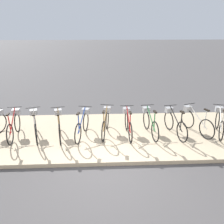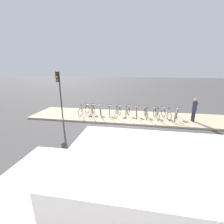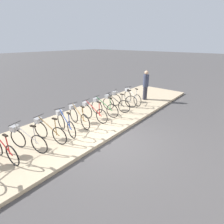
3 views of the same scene
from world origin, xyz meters
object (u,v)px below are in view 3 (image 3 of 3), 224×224
parked_bicycle_5 (78,116)px  parked_bicycle_8 (114,103)px  parked_bicycle_2 (26,138)px  parked_bicycle_7 (103,107)px  parked_bicycle_9 (121,99)px  parked_bicycle_10 (131,96)px  pedestrian (146,85)px  parked_bicycle_6 (92,111)px  parked_bicycle_1 (2,147)px  parked_bicycle_4 (65,122)px  parked_bicycle_3 (48,130)px

parked_bicycle_5 → parked_bicycle_8: size_ratio=1.00×
parked_bicycle_2 → parked_bicycle_7: bearing=0.9°
parked_bicycle_9 → parked_bicycle_10: size_ratio=1.00×
parked_bicycle_5 → parked_bicycle_9: bearing=-0.4°
parked_bicycle_10 → pedestrian: (1.18, -0.22, 0.51)m
parked_bicycle_2 → parked_bicycle_6: size_ratio=0.96×
pedestrian → parked_bicycle_5: bearing=175.6°
parked_bicycle_2 → parked_bicycle_8: size_ratio=0.97×
parked_bicycle_1 → parked_bicycle_2: bearing=-5.1°
pedestrian → parked_bicycle_9: bearing=169.6°
parked_bicycle_6 → parked_bicycle_9: same height
parked_bicycle_8 → parked_bicycle_2: bearing=179.9°
parked_bicycle_6 → parked_bicycle_7: (0.74, 0.04, 0.00)m
parked_bicycle_2 → parked_bicycle_8: same height
parked_bicycle_1 → parked_bicycle_10: (6.89, -0.08, 0.00)m
parked_bicycle_2 → parked_bicycle_10: (6.19, -0.02, 0.00)m
parked_bicycle_1 → parked_bicycle_4: bearing=-1.1°
parked_bicycle_4 → pedestrian: bearing=-2.6°
parked_bicycle_4 → parked_bicycle_6: (1.51, 0.00, 0.00)m
parked_bicycle_7 → parked_bicycle_10: (2.37, -0.08, 0.00)m
parked_bicycle_2 → parked_bicycle_9: 5.40m
parked_bicycle_6 → parked_bicycle_8: bearing=-1.1°
parked_bicycle_1 → parked_bicycle_8: (5.33, -0.07, 0.00)m
parked_bicycle_1 → parked_bicycle_7: size_ratio=1.00×
parked_bicycle_6 → parked_bicycle_10: size_ratio=1.05×
parked_bicycle_6 → parked_bicycle_8: same height
parked_bicycle_3 → parked_bicycle_2: bearing=178.5°
parked_bicycle_3 → parked_bicycle_9: 4.62m
parked_bicycle_3 → pedestrian: 6.61m
parked_bicycle_3 → parked_bicycle_8: (3.84, 0.01, 0.00)m
parked_bicycle_6 → parked_bicycle_8: 1.56m
parked_bicycle_1 → parked_bicycle_4: 2.26m
parked_bicycle_5 → parked_bicycle_3: bearing=-173.9°
parked_bicycle_5 → parked_bicycle_7: bearing=-3.2°
parked_bicycle_3 → parked_bicycle_6: same height
parked_bicycle_5 → parked_bicycle_8: bearing=-3.8°
parked_bicycle_2 → parked_bicycle_7: size_ratio=0.97×
parked_bicycle_4 → parked_bicycle_8: size_ratio=1.00×
parked_bicycle_2 → parked_bicycle_9: same height
parked_bicycle_3 → parked_bicycle_5: size_ratio=0.99×
parked_bicycle_4 → pedestrian: (5.81, -0.26, 0.51)m
parked_bicycle_4 → pedestrian: size_ratio=0.88×
parked_bicycle_8 → parked_bicycle_5: bearing=176.2°
parked_bicycle_3 → parked_bicycle_7: bearing=1.5°
parked_bicycle_2 → parked_bicycle_8: (4.62, -0.01, 0.00)m
parked_bicycle_4 → parked_bicycle_9: bearing=1.5°
parked_bicycle_6 → pedestrian: pedestrian is taller
parked_bicycle_1 → parked_bicycle_2: same height
parked_bicycle_10 → pedestrian: bearing=-10.6°
parked_bicycle_7 → parked_bicycle_8: bearing=-5.0°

